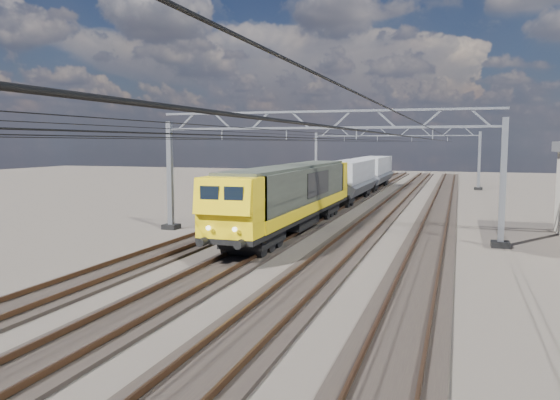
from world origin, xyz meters
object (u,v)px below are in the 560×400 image
(catenary_gantry_far, at_px, (394,155))
(locomotive, at_px, (292,193))
(hopper_wagon_mid, at_px, (373,170))
(catenary_gantry_mid, at_px, (321,168))
(hopper_wagon_lead, at_px, (349,177))

(catenary_gantry_far, height_order, locomotive, catenary_gantry_far)
(catenary_gantry_far, xyz_separation_m, hopper_wagon_mid, (-2.00, -2.93, -1.67))
(hopper_wagon_mid, bearing_deg, catenary_gantry_far, 55.67)
(catenary_gantry_mid, distance_m, locomotive, 2.81)
(catenary_gantry_far, relative_size, hopper_wagon_mid, 1.53)
(hopper_wagon_lead, bearing_deg, catenary_gantry_mid, -83.95)
(catenary_gantry_mid, distance_m, catenary_gantry_far, 36.00)
(locomotive, relative_size, hopper_wagon_lead, 1.62)
(catenary_gantry_far, bearing_deg, locomotive, -93.29)
(catenary_gantry_far, distance_m, hopper_wagon_mid, 3.92)
(hopper_wagon_mid, bearing_deg, catenary_gantry_mid, -86.54)
(catenary_gantry_far, relative_size, hopper_wagon_lead, 1.53)
(catenary_gantry_far, height_order, hopper_wagon_mid, catenary_gantry_far)
(locomotive, bearing_deg, catenary_gantry_far, 86.71)
(catenary_gantry_mid, relative_size, catenary_gantry_far, 1.00)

